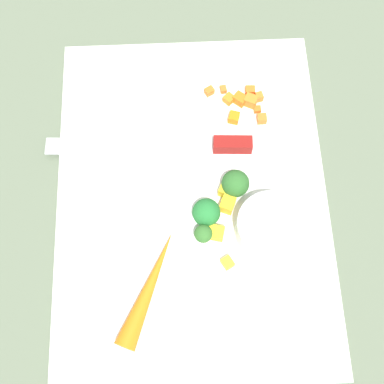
% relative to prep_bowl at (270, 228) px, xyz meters
% --- Properties ---
extents(ground_plane, '(4.00, 4.00, 0.00)m').
position_rel_prep_bowl_xyz_m(ground_plane, '(0.06, 0.10, -0.03)').
color(ground_plane, '#626F59').
extents(cutting_board, '(0.53, 0.39, 0.01)m').
position_rel_prep_bowl_xyz_m(cutting_board, '(0.06, 0.10, -0.03)').
color(cutting_board, white).
rests_on(cutting_board, ground_plane).
extents(prep_bowl, '(0.09, 0.09, 0.04)m').
position_rel_prep_bowl_xyz_m(prep_bowl, '(0.00, 0.00, 0.00)').
color(prep_bowl, white).
rests_on(prep_bowl, cutting_board).
extents(chef_knife, '(0.04, 0.31, 0.02)m').
position_rel_prep_bowl_xyz_m(chef_knife, '(0.14, 0.11, -0.01)').
color(chef_knife, silver).
rests_on(chef_knife, cutting_board).
extents(whole_carrot, '(0.16, 0.09, 0.03)m').
position_rel_prep_bowl_xyz_m(whole_carrot, '(-0.07, 0.17, -0.01)').
color(whole_carrot, orange).
rests_on(whole_carrot, cutting_board).
extents(carrot_dice_0, '(0.02, 0.02, 0.02)m').
position_rel_prep_bowl_xyz_m(carrot_dice_0, '(0.21, 0.01, -0.01)').
color(carrot_dice_0, orange).
rests_on(carrot_dice_0, cutting_board).
extents(carrot_dice_1, '(0.02, 0.02, 0.01)m').
position_rel_prep_bowl_xyz_m(carrot_dice_1, '(0.23, 0.07, -0.02)').
color(carrot_dice_1, orange).
rests_on(carrot_dice_1, cutting_board).
extents(carrot_dice_2, '(0.01, 0.01, 0.01)m').
position_rel_prep_bowl_xyz_m(carrot_dice_2, '(0.18, -0.01, -0.02)').
color(carrot_dice_2, orange).
rests_on(carrot_dice_2, cutting_board).
extents(carrot_dice_3, '(0.01, 0.01, 0.01)m').
position_rel_prep_bowl_xyz_m(carrot_dice_3, '(0.22, -0.01, -0.02)').
color(carrot_dice_3, orange).
rests_on(carrot_dice_3, cutting_board).
extents(carrot_dice_4, '(0.01, 0.01, 0.01)m').
position_rel_prep_bowl_xyz_m(carrot_dice_4, '(0.20, -0.00, -0.02)').
color(carrot_dice_4, orange).
rests_on(carrot_dice_4, cutting_board).
extents(carrot_dice_5, '(0.02, 0.02, 0.01)m').
position_rel_prep_bowl_xyz_m(carrot_dice_5, '(0.18, 0.04, -0.02)').
color(carrot_dice_5, orange).
rests_on(carrot_dice_5, cutting_board).
extents(carrot_dice_6, '(0.02, 0.02, 0.01)m').
position_rel_prep_bowl_xyz_m(carrot_dice_6, '(0.21, 0.04, -0.02)').
color(carrot_dice_6, orange).
rests_on(carrot_dice_6, cutting_board).
extents(carrot_dice_7, '(0.01, 0.02, 0.01)m').
position_rel_prep_bowl_xyz_m(carrot_dice_7, '(0.23, 0.01, -0.02)').
color(carrot_dice_7, orange).
rests_on(carrot_dice_7, cutting_board).
extents(carrot_dice_8, '(0.02, 0.02, 0.02)m').
position_rel_prep_bowl_xyz_m(carrot_dice_8, '(0.21, 0.02, -0.01)').
color(carrot_dice_8, orange).
rests_on(carrot_dice_8, cutting_board).
extents(carrot_dice_9, '(0.01, 0.01, 0.01)m').
position_rel_prep_bowl_xyz_m(carrot_dice_9, '(0.23, 0.05, -0.02)').
color(carrot_dice_9, orange).
rests_on(carrot_dice_9, cutting_board).
extents(pepper_dice_0, '(0.02, 0.03, 0.02)m').
position_rel_prep_bowl_xyz_m(pepper_dice_0, '(0.00, 0.07, -0.01)').
color(pepper_dice_0, yellow).
rests_on(pepper_dice_0, cutting_board).
extents(pepper_dice_1, '(0.03, 0.03, 0.02)m').
position_rel_prep_bowl_xyz_m(pepper_dice_1, '(0.04, 0.05, -0.01)').
color(pepper_dice_1, yellow).
rests_on(pepper_dice_1, cutting_board).
extents(pepper_dice_2, '(0.02, 0.02, 0.02)m').
position_rel_prep_bowl_xyz_m(pepper_dice_2, '(0.06, 0.06, -0.01)').
color(pepper_dice_2, yellow).
rests_on(pepper_dice_2, cutting_board).
extents(pepper_dice_3, '(0.02, 0.02, 0.01)m').
position_rel_prep_bowl_xyz_m(pepper_dice_3, '(-0.04, 0.06, -0.02)').
color(pepper_dice_3, yellow).
rests_on(pepper_dice_3, cutting_board).
extents(broccoli_floret_0, '(0.04, 0.04, 0.04)m').
position_rel_prep_bowl_xyz_m(broccoli_floret_0, '(0.07, 0.04, -0.00)').
color(broccoli_floret_0, '#90AE6D').
rests_on(broccoli_floret_0, cutting_board).
extents(broccoli_floret_1, '(0.03, 0.03, 0.03)m').
position_rel_prep_bowl_xyz_m(broccoli_floret_1, '(-0.00, 0.09, -0.00)').
color(broccoli_floret_1, '#81AE59').
rests_on(broccoli_floret_1, cutting_board).
extents(broccoli_floret_2, '(0.04, 0.04, 0.04)m').
position_rel_prep_bowl_xyz_m(broccoli_floret_2, '(0.03, 0.09, -0.00)').
color(broccoli_floret_2, '#96BA6D').
rests_on(broccoli_floret_2, cutting_board).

